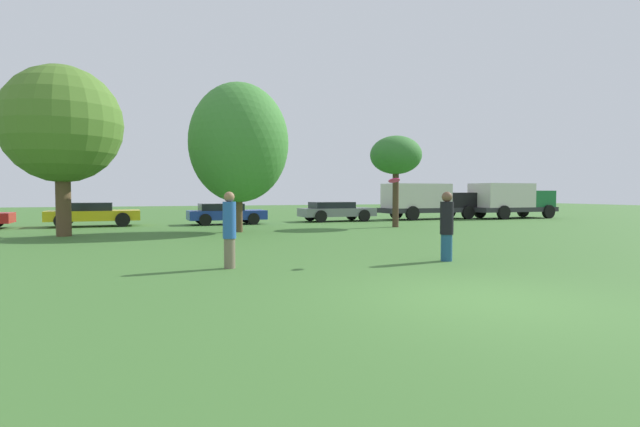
# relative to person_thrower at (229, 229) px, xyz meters

# --- Properties ---
(ground_plane) EXTENTS (120.00, 120.00, 0.00)m
(ground_plane) POSITION_rel_person_thrower_xyz_m (3.15, -4.54, -0.88)
(ground_plane) COLOR #3D6B2D
(person_thrower) EXTENTS (0.29, 0.29, 1.70)m
(person_thrower) POSITION_rel_person_thrower_xyz_m (0.00, 0.00, 0.00)
(person_thrower) COLOR #726651
(person_thrower) RESTS_ON ground
(person_catcher) EXTENTS (0.32, 0.32, 1.70)m
(person_catcher) POSITION_rel_person_thrower_xyz_m (5.21, -0.65, -0.01)
(person_catcher) COLOR navy
(person_catcher) RESTS_ON ground
(frisbee) EXTENTS (0.28, 0.27, 0.11)m
(frisbee) POSITION_rel_person_thrower_xyz_m (3.91, -0.35, 1.09)
(frisbee) COLOR #F21E72
(tree_0) EXTENTS (4.48, 4.48, 6.55)m
(tree_0) POSITION_rel_person_thrower_xyz_m (-4.66, 10.36, 3.40)
(tree_0) COLOR brown
(tree_0) RESTS_ON ground
(tree_1) EXTENTS (4.22, 4.22, 6.36)m
(tree_1) POSITION_rel_person_thrower_xyz_m (2.11, 10.07, 2.93)
(tree_1) COLOR brown
(tree_1) RESTS_ON ground
(tree_2) EXTENTS (2.52, 2.52, 4.47)m
(tree_2) POSITION_rel_person_thrower_xyz_m (9.91, 10.53, 2.61)
(tree_2) COLOR #473323
(tree_2) RESTS_ON ground
(parked_car_yellow) EXTENTS (4.38, 2.14, 1.19)m
(parked_car_yellow) POSITION_rel_person_thrower_xyz_m (-4.17, 16.18, -0.23)
(parked_car_yellow) COLOR gold
(parked_car_yellow) RESTS_ON ground
(parked_car_blue) EXTENTS (4.11, 1.91, 1.11)m
(parked_car_blue) POSITION_rel_person_thrower_xyz_m (2.38, 15.47, -0.28)
(parked_car_blue) COLOR #1E389E
(parked_car_blue) RESTS_ON ground
(parked_car_grey) EXTENTS (4.48, 2.03, 1.15)m
(parked_car_grey) POSITION_rel_person_thrower_xyz_m (8.99, 16.13, -0.25)
(parked_car_grey) COLOR slate
(parked_car_grey) RESTS_ON ground
(delivery_truck_black) EXTENTS (6.70, 2.32, 2.26)m
(delivery_truck_black) POSITION_rel_person_thrower_xyz_m (15.37, 16.38, 0.36)
(delivery_truck_black) COLOR #2D2D33
(delivery_truck_black) RESTS_ON ground
(delivery_truck_green) EXTENTS (6.08, 2.65, 2.31)m
(delivery_truck_green) POSITION_rel_person_thrower_xyz_m (21.25, 15.52, 0.39)
(delivery_truck_green) COLOR #2D2D33
(delivery_truck_green) RESTS_ON ground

